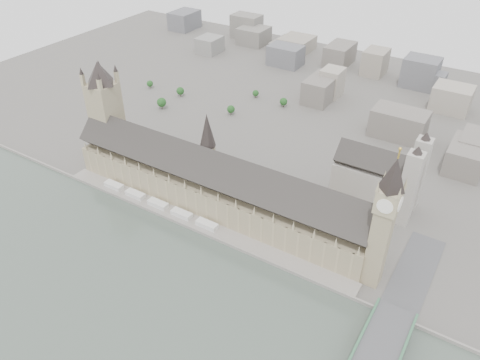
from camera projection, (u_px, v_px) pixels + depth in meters
The scene contains 11 objects.
ground at pixel (202, 219), 378.80m from camera, with size 900.00×900.00×0.00m, color #595651.
embankment_wall at pixel (191, 228), 367.50m from camera, with size 600.00×1.50×3.00m, color gray.
river_terrace at pixel (196, 223), 373.01m from camera, with size 270.00×15.00×2.00m, color gray.
terrace_tents at pixel (158, 204), 389.01m from camera, with size 118.00×7.00×4.00m.
palace_of_westminster at pixel (215, 185), 379.52m from camera, with size 265.00×40.73×55.44m.
elizabeth_tower at pixel (385, 215), 291.20m from camera, with size 17.00×17.00×107.50m.
victoria_tower at pixel (106, 110), 418.29m from camera, with size 30.00×30.00×100.00m.
central_tower at pixel (208, 140), 368.10m from camera, with size 13.00×13.00×48.00m.
westminster_abbey at pixel (379, 179), 382.38m from camera, with size 68.00×36.00×64.00m.
city_skyline_inland at pixel (326, 91), 538.40m from camera, with size 720.00×360.00×38.00m, color gray, non-canonical shape.
park_trees at pixel (232, 173), 420.60m from camera, with size 110.00×30.00×15.00m, color #1A4719, non-canonical shape.
Camera 1 is at (181.01, -231.79, 242.82)m, focal length 35.00 mm.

